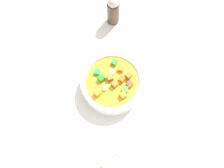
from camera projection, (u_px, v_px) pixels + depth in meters
ground_plane at (112, 88)px, 58.51cm from camera, size 140.00×140.00×2.00cm
soup_bowl_main at (112, 84)px, 54.93cm from camera, size 15.63×15.63×6.23cm
spoon at (165, 83)px, 57.57cm from camera, size 16.57×19.68×0.79cm
pepper_shaker at (113, 10)px, 59.68cm from camera, size 3.55×3.55×9.72cm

